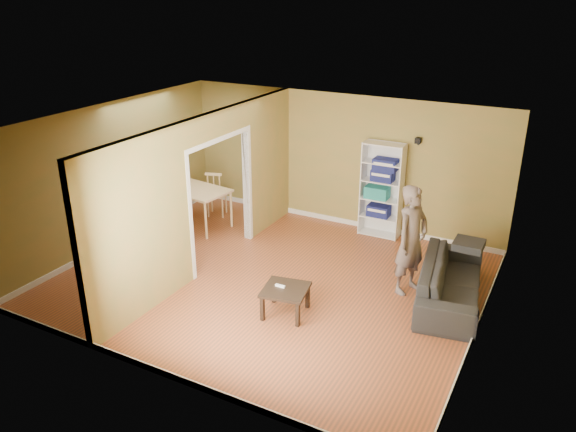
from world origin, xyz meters
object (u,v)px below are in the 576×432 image
object	(u,v)px
person	(412,231)
coffee_table	(285,292)
sofa	(451,275)
chair_far	(217,193)
bookshelf	(383,189)
chair_left	(166,194)
chair_near	(180,216)
dining_table	(197,193)

from	to	relation	value
person	coffee_table	distance (m)	2.14
sofa	chair_far	world-z (taller)	chair_far
sofa	chair_far	xyz separation A→B (m)	(-5.10, 1.19, 0.07)
bookshelf	chair_left	distance (m)	4.37
bookshelf	coffee_table	size ratio (longest dim) A/B	2.88
sofa	person	xyz separation A→B (m)	(-0.65, -0.02, 0.60)
bookshelf	chair_near	size ratio (longest dim) A/B	2.09
sofa	dining_table	size ratio (longest dim) A/B	1.78
sofa	chair_far	distance (m)	5.23
person	dining_table	world-z (taller)	person
sofa	coffee_table	xyz separation A→B (m)	(-2.02, -1.52, -0.06)
bookshelf	chair_far	size ratio (longest dim) A/B	1.86
dining_table	bookshelf	bearing A→B (deg)	21.76
person	chair_near	distance (m)	4.45
sofa	chair_near	distance (m)	5.06
bookshelf	dining_table	xyz separation A→B (m)	(-3.33, -1.33, -0.21)
dining_table	person	bearing A→B (deg)	-6.95
coffee_table	chair_left	world-z (taller)	chair_left
coffee_table	chair_left	distance (m)	4.44
sofa	chair_far	size ratio (longest dim) A/B	2.26
person	dining_table	xyz separation A→B (m)	(-4.45, 0.54, -0.32)
coffee_table	chair_near	distance (m)	3.37
chair_left	chair_far	distance (m)	1.02
sofa	chair_left	size ratio (longest dim) A/B	2.17
bookshelf	chair_near	xyz separation A→B (m)	(-3.30, -1.92, -0.47)
person	chair_near	bearing A→B (deg)	111.75
sofa	coffee_table	bearing A→B (deg)	118.26
person	chair_left	world-z (taller)	person
coffee_table	chair_near	bearing A→B (deg)	154.35
dining_table	chair_far	world-z (taller)	chair_far
person	dining_table	size ratio (longest dim) A/B	1.65
dining_table	chair_near	world-z (taller)	chair_near
coffee_table	chair_far	world-z (taller)	chair_far
dining_table	chair_left	size ratio (longest dim) A/B	1.22
bookshelf	chair_far	bearing A→B (deg)	-168.62
chair_near	chair_far	bearing A→B (deg)	90.16
person	chair_near	xyz separation A→B (m)	(-4.41, -0.05, -0.58)
person	dining_table	bearing A→B (deg)	104.17
chair_near	chair_left	bearing A→B (deg)	141.53
bookshelf	chair_far	distance (m)	3.42
bookshelf	dining_table	size ratio (longest dim) A/B	1.47
person	chair_left	size ratio (longest dim) A/B	2.00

